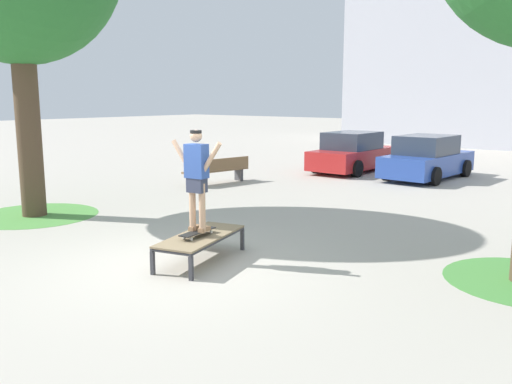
{
  "coord_description": "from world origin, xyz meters",
  "views": [
    {
      "loc": [
        6.41,
        -5.78,
        2.75
      ],
      "look_at": [
        0.14,
        1.99,
        1.0
      ],
      "focal_mm": 37.57,
      "sensor_mm": 36.0,
      "label": 1
    }
  ],
  "objects_px": {
    "skateboard": "(198,232)",
    "car_red": "(353,153)",
    "car_blue": "(427,159)",
    "skate_box": "(201,238)",
    "skater": "(197,173)",
    "park_bench": "(217,170)"
  },
  "relations": [
    {
      "from": "skateboard",
      "to": "skater",
      "type": "relative_size",
      "value": 0.48
    },
    {
      "from": "car_blue",
      "to": "park_bench",
      "type": "height_order",
      "value": "car_blue"
    },
    {
      "from": "car_red",
      "to": "park_bench",
      "type": "height_order",
      "value": "car_red"
    },
    {
      "from": "skateboard",
      "to": "park_bench",
      "type": "bearing_deg",
      "value": 130.88
    },
    {
      "from": "park_bench",
      "to": "skater",
      "type": "bearing_deg",
      "value": -49.12
    },
    {
      "from": "skater",
      "to": "car_blue",
      "type": "height_order",
      "value": "skater"
    },
    {
      "from": "car_blue",
      "to": "park_bench",
      "type": "bearing_deg",
      "value": -132.22
    },
    {
      "from": "skate_box",
      "to": "skateboard",
      "type": "height_order",
      "value": "skateboard"
    },
    {
      "from": "car_blue",
      "to": "skateboard",
      "type": "bearing_deg",
      "value": -86.59
    },
    {
      "from": "skate_box",
      "to": "park_bench",
      "type": "bearing_deg",
      "value": 131.14
    },
    {
      "from": "skate_box",
      "to": "car_blue",
      "type": "relative_size",
      "value": 0.48
    },
    {
      "from": "car_red",
      "to": "car_blue",
      "type": "xyz_separation_m",
      "value": [
        2.89,
        -0.05,
        0.0
      ]
    },
    {
      "from": "skateboard",
      "to": "car_red",
      "type": "xyz_separation_m",
      "value": [
        -3.6,
        11.89,
        0.15
      ]
    },
    {
      "from": "skateboard",
      "to": "park_bench",
      "type": "distance_m",
      "value": 8.55
    },
    {
      "from": "skateboard",
      "to": "skate_box",
      "type": "bearing_deg",
      "value": 105.18
    },
    {
      "from": "skateboard",
      "to": "park_bench",
      "type": "relative_size",
      "value": 0.34
    },
    {
      "from": "skater",
      "to": "skate_box",
      "type": "bearing_deg",
      "value": 105.31
    },
    {
      "from": "skateboard",
      "to": "car_blue",
      "type": "bearing_deg",
      "value": 93.41
    },
    {
      "from": "car_blue",
      "to": "car_red",
      "type": "bearing_deg",
      "value": 179.09
    },
    {
      "from": "skater",
      "to": "car_red",
      "type": "bearing_deg",
      "value": 106.84
    },
    {
      "from": "skate_box",
      "to": "skater",
      "type": "relative_size",
      "value": 1.2
    },
    {
      "from": "park_bench",
      "to": "skateboard",
      "type": "bearing_deg",
      "value": -49.12
    }
  ]
}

